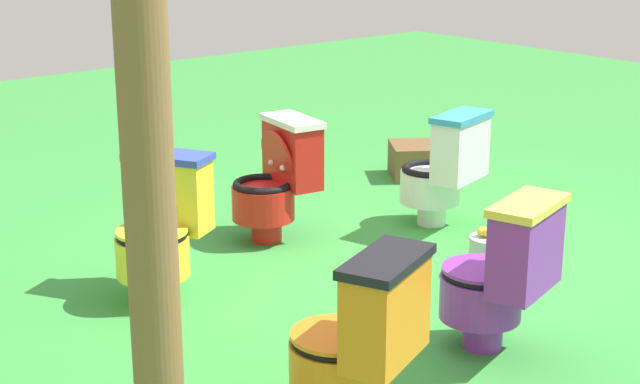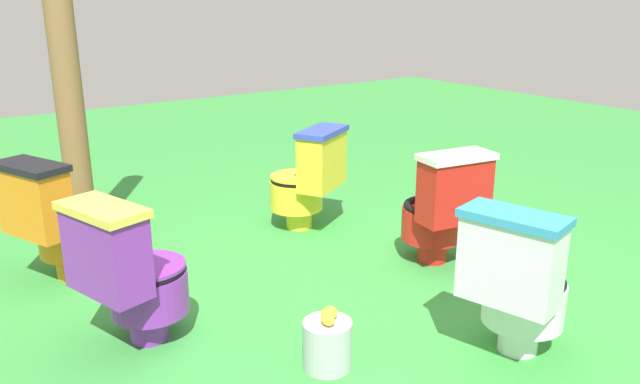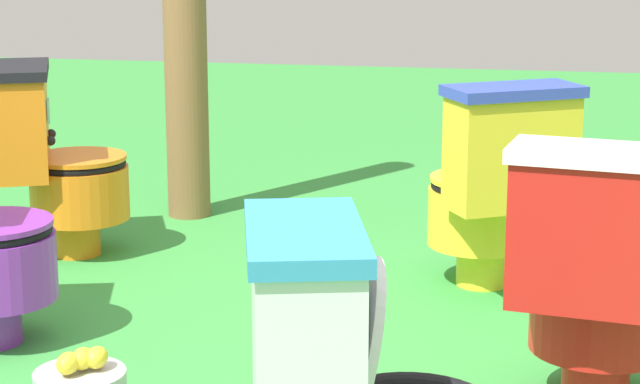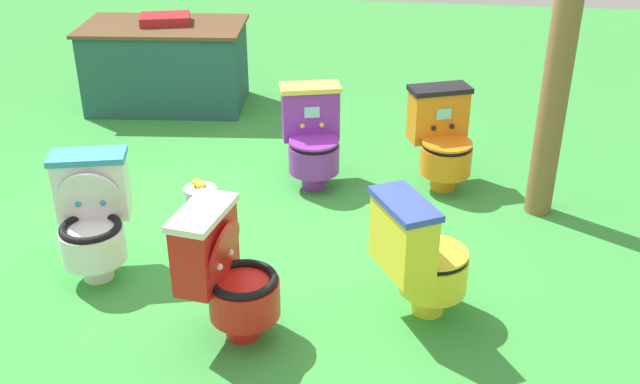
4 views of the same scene
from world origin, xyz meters
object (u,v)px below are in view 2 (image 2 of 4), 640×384
at_px(toilet_orange, 56,220).
at_px(toilet_red, 442,207).
at_px(toilet_white, 518,282).
at_px(lemon_bucket, 327,343).
at_px(toilet_purple, 131,273).
at_px(toilet_yellow, 308,178).
at_px(wooden_post, 69,97).

distance_m(toilet_orange, toilet_red, 2.23).
bearing_deg(toilet_white, lemon_bucket, -134.40).
height_order(toilet_white, toilet_purple, same).
bearing_deg(toilet_purple, toilet_white, 35.52).
distance_m(toilet_yellow, toilet_red, 1.02).
distance_m(toilet_white, toilet_red, 1.04).
height_order(toilet_yellow, lemon_bucket, toilet_yellow).
height_order(toilet_yellow, wooden_post, wooden_post).
xyz_separation_m(toilet_purple, lemon_bucket, (-0.67, -0.63, -0.25)).
distance_m(toilet_orange, wooden_post, 0.94).
xyz_separation_m(toilet_red, wooden_post, (1.78, 1.63, 0.57)).
bearing_deg(lemon_bucket, toilet_orange, 24.54).
xyz_separation_m(toilet_orange, toilet_purple, (-0.94, -0.10, 0.00)).
bearing_deg(toilet_white, toilet_orange, -158.87).
bearing_deg(toilet_orange, wooden_post, 133.10).
relative_size(toilet_red, lemon_bucket, 2.63).
relative_size(toilet_white, wooden_post, 0.38).
bearing_deg(wooden_post, toilet_orange, 155.20).
height_order(toilet_white, toilet_orange, same).
bearing_deg(toilet_white, toilet_yellow, 160.27).
bearing_deg(toilet_red, toilet_white, -108.09).
distance_m(toilet_white, toilet_orange, 2.50).
bearing_deg(toilet_white, wooden_post, -171.70).
relative_size(toilet_white, toilet_purple, 1.00).
height_order(toilet_orange, toilet_purple, same).
bearing_deg(wooden_post, toilet_purple, 172.57).
bearing_deg(wooden_post, toilet_yellow, -121.34).
bearing_deg(toilet_orange, toilet_yellow, 63.57).
xyz_separation_m(toilet_white, lemon_bucket, (0.42, 0.74, -0.26)).
xyz_separation_m(toilet_yellow, toilet_white, (-1.90, 0.16, 0.00)).
relative_size(toilet_red, toilet_purple, 1.00).
height_order(toilet_orange, toilet_red, same).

